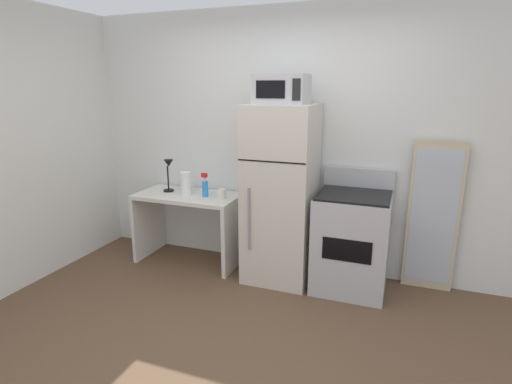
% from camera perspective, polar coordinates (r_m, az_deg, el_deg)
% --- Properties ---
extents(ground_plane, '(12.00, 12.00, 0.00)m').
position_cam_1_polar(ground_plane, '(3.11, -5.50, -21.85)').
color(ground_plane, brown).
extents(wall_back_white, '(5.00, 0.10, 2.60)m').
position_cam_1_polar(wall_back_white, '(4.13, 4.51, 7.04)').
color(wall_back_white, silver).
rests_on(wall_back_white, ground).
extents(desk, '(1.09, 0.56, 0.75)m').
position_cam_1_polar(desk, '(4.36, -9.47, -3.24)').
color(desk, silver).
rests_on(desk, ground).
extents(desk_lamp, '(0.14, 0.12, 0.35)m').
position_cam_1_polar(desk_lamp, '(4.38, -12.28, 3.08)').
color(desk_lamp, black).
rests_on(desk_lamp, desk).
extents(coffee_mug, '(0.08, 0.08, 0.09)m').
position_cam_1_polar(coffee_mug, '(4.08, -4.89, -0.26)').
color(coffee_mug, white).
rests_on(coffee_mug, desk).
extents(spray_bottle, '(0.06, 0.06, 0.25)m').
position_cam_1_polar(spray_bottle, '(4.15, -7.23, 0.68)').
color(spray_bottle, '#2D8CEA').
rests_on(spray_bottle, desk).
extents(paper_towel_roll, '(0.11, 0.11, 0.24)m').
position_cam_1_polar(paper_towel_roll, '(4.26, -9.89, 1.22)').
color(paper_towel_roll, white).
rests_on(paper_towel_roll, desk).
extents(refrigerator, '(0.63, 0.63, 1.70)m').
position_cam_1_polar(refrigerator, '(3.85, 3.52, -0.39)').
color(refrigerator, beige).
rests_on(refrigerator, ground).
extents(microwave, '(0.46, 0.35, 0.26)m').
position_cam_1_polar(microwave, '(3.69, 3.67, 14.32)').
color(microwave, '#B7B7BC').
rests_on(microwave, refrigerator).
extents(oven_range, '(0.65, 0.61, 1.10)m').
position_cam_1_polar(oven_range, '(3.84, 13.36, -6.80)').
color(oven_range, '#B7B7BC').
rests_on(oven_range, ground).
extents(leaning_mirror, '(0.44, 0.03, 1.40)m').
position_cam_1_polar(leaning_mirror, '(4.00, 23.80, -3.29)').
color(leaning_mirror, '#C6B793').
rests_on(leaning_mirror, ground).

